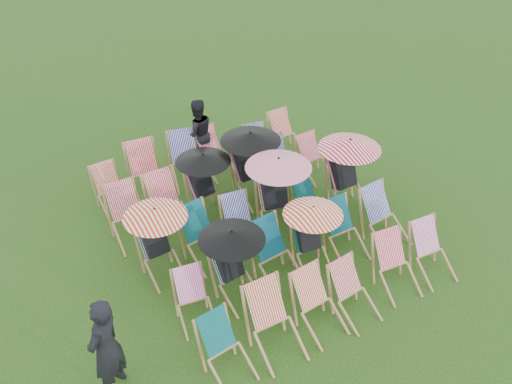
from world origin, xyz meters
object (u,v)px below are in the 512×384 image
deckchair_0 (226,350)px  person_rear (197,133)px  person_left (106,348)px  deckchair_5 (433,252)px  deckchair_29 (286,134)px

deckchair_0 → person_rear: bearing=61.2°
deckchair_0 → person_rear: person_rear is taller
deckchair_0 → person_left: person_left is taller
deckchair_5 → person_left: size_ratio=0.55×
deckchair_29 → person_rear: person_rear is taller
deckchair_5 → deckchair_29: deckchair_5 is taller
deckchair_29 → deckchair_5: bearing=-93.2°
deckchair_0 → person_rear: (2.02, 5.17, 0.33)m
deckchair_0 → person_left: (-1.50, 0.56, 0.39)m
deckchair_0 → person_rear: 5.56m
deckchair_29 → person_left: size_ratio=0.54×
deckchair_29 → person_rear: bearing=162.1°
deckchair_29 → person_rear: (-1.95, 0.50, 0.33)m
deckchair_5 → person_rear: bearing=114.6°
deckchair_5 → person_rear: size_ratio=0.59×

